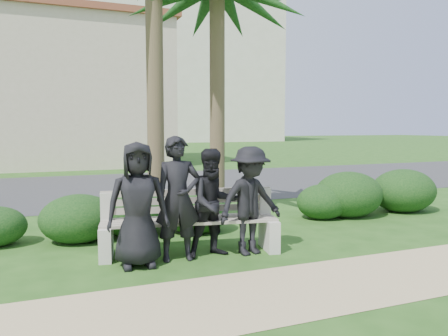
{
  "coord_description": "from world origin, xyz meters",
  "views": [
    {
      "loc": [
        -2.65,
        -6.11,
        1.91
      ],
      "look_at": [
        0.18,
        1.0,
        1.19
      ],
      "focal_mm": 35.0,
      "sensor_mm": 36.0,
      "label": 1
    }
  ],
  "objects_px": {
    "man_a": "(138,205)",
    "man_d": "(250,201)",
    "park_bench": "(190,226)",
    "man_b": "(178,199)",
    "man_c": "(214,203)"
  },
  "relations": [
    {
      "from": "man_c",
      "to": "man_d",
      "type": "bearing_deg",
      "value": -14.14
    },
    {
      "from": "man_a",
      "to": "man_d",
      "type": "bearing_deg",
      "value": 3.03
    },
    {
      "from": "man_d",
      "to": "man_b",
      "type": "bearing_deg",
      "value": 164.9
    },
    {
      "from": "park_bench",
      "to": "man_c",
      "type": "relative_size",
      "value": 1.72
    },
    {
      "from": "man_a",
      "to": "man_b",
      "type": "xyz_separation_m",
      "value": [
        0.59,
        0.07,
        0.04
      ]
    },
    {
      "from": "man_c",
      "to": "man_d",
      "type": "height_order",
      "value": "man_d"
    },
    {
      "from": "park_bench",
      "to": "man_a",
      "type": "relative_size",
      "value": 1.6
    },
    {
      "from": "park_bench",
      "to": "man_b",
      "type": "distance_m",
      "value": 0.6
    },
    {
      "from": "man_a",
      "to": "man_c",
      "type": "distance_m",
      "value": 1.13
    },
    {
      "from": "park_bench",
      "to": "man_a",
      "type": "xyz_separation_m",
      "value": [
        -0.84,
        -0.34,
        0.44
      ]
    },
    {
      "from": "park_bench",
      "to": "man_b",
      "type": "relative_size",
      "value": 1.54
    },
    {
      "from": "man_d",
      "to": "man_a",
      "type": "bearing_deg",
      "value": 169.29
    },
    {
      "from": "park_bench",
      "to": "man_b",
      "type": "height_order",
      "value": "man_b"
    },
    {
      "from": "park_bench",
      "to": "man_b",
      "type": "xyz_separation_m",
      "value": [
        -0.25,
        -0.27,
        0.48
      ]
    },
    {
      "from": "man_b",
      "to": "man_d",
      "type": "distance_m",
      "value": 1.09
    }
  ]
}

